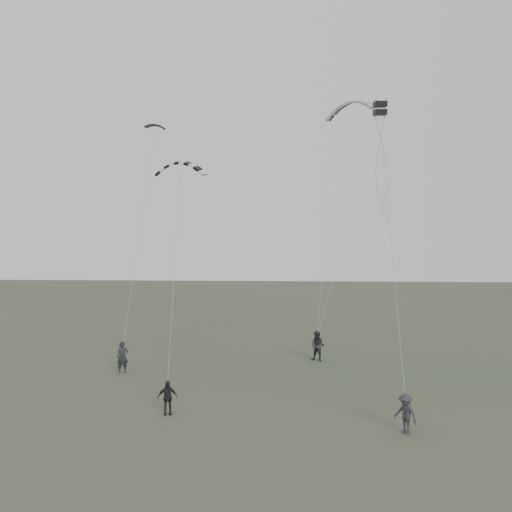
# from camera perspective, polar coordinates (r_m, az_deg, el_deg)

# --- Properties ---
(ground) EXTENTS (140.00, 140.00, 0.00)m
(ground) POSITION_cam_1_polar(r_m,az_deg,el_deg) (26.19, -4.21, -15.97)
(ground) COLOR #36412B
(ground) RESTS_ON ground
(flyer_left) EXTENTS (0.82, 0.72, 1.88)m
(flyer_left) POSITION_cam_1_polar(r_m,az_deg,el_deg) (31.63, -15.00, -11.10)
(flyer_left) COLOR black
(flyer_left) RESTS_ON ground
(flyer_right) EXTENTS (1.19, 1.09, 1.97)m
(flyer_right) POSITION_cam_1_polar(r_m,az_deg,el_deg) (33.64, 7.06, -10.19)
(flyer_right) COLOR #232429
(flyer_right) RESTS_ON ground
(flyer_center) EXTENTS (0.98, 0.60, 1.55)m
(flyer_center) POSITION_cam_1_polar(r_m,az_deg,el_deg) (24.14, -10.10, -15.63)
(flyer_center) COLOR black
(flyer_center) RESTS_ON ground
(flyer_far) EXTENTS (1.16, 1.21, 1.65)m
(flyer_far) POSITION_cam_1_polar(r_m,az_deg,el_deg) (22.51, 16.71, -16.87)
(flyer_far) COLOR #2D2D33
(flyer_far) RESTS_ON ground
(kite_dark_small) EXTENTS (1.67, 1.33, 0.65)m
(kite_dark_small) POSITION_cam_1_polar(r_m,az_deg,el_deg) (39.88, -11.45, 14.46)
(kite_dark_small) COLOR black
(kite_dark_small) RESTS_ON flyer_left
(kite_pale_large) EXTENTS (4.51, 3.48, 1.98)m
(kite_pale_large) POSITION_cam_1_polar(r_m,az_deg,el_deg) (39.37, 11.04, 16.91)
(kite_pale_large) COLOR #9A9D9F
(kite_pale_large) RESTS_ON flyer_right
(kite_striped) EXTENTS (3.05, 1.20, 1.33)m
(kite_striped) POSITION_cam_1_polar(r_m,az_deg,el_deg) (29.89, -8.65, 10.49)
(kite_striped) COLOR black
(kite_striped) RESTS_ON flyer_center
(kite_box) EXTENTS (0.70, 0.77, 0.78)m
(kite_box) POSITION_cam_1_polar(r_m,az_deg,el_deg) (28.94, 13.99, 16.06)
(kite_box) COLOR black
(kite_box) RESTS_ON flyer_far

